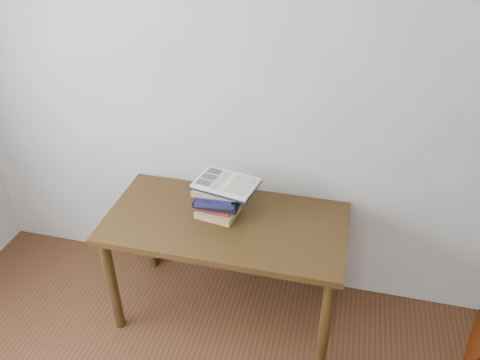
# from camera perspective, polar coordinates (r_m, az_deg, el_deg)

# --- Properties ---
(room_shell) EXTENTS (3.54, 3.54, 2.62)m
(room_shell) POSITION_cam_1_polar(r_m,az_deg,el_deg) (1.10, -26.52, -9.30)
(room_shell) COLOR beige
(room_shell) RESTS_ON ground
(desk) EXTENTS (1.33, 0.66, 0.71)m
(desk) POSITION_cam_1_polar(r_m,az_deg,el_deg) (2.65, -1.74, -6.63)
(desk) COLOR #422B10
(desk) RESTS_ON ground
(book_stack) EXTENTS (0.25, 0.21, 0.18)m
(book_stack) POSITION_cam_1_polar(r_m,az_deg,el_deg) (2.58, -2.80, -2.43)
(book_stack) COLOR #9D8151
(book_stack) RESTS_ON desk
(open_book) EXTENTS (0.37, 0.29, 0.03)m
(open_book) POSITION_cam_1_polar(r_m,az_deg,el_deg) (2.53, -1.68, -0.42)
(open_book) COLOR black
(open_book) RESTS_ON book_stack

